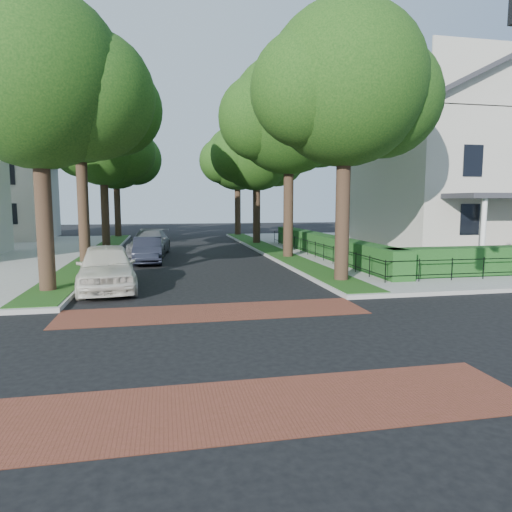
{
  "coord_description": "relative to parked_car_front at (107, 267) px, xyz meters",
  "views": [
    {
      "loc": [
        -1.43,
        -10.02,
        3.25
      ],
      "look_at": [
        1.33,
        3.61,
        1.6
      ],
      "focal_mm": 32.0,
      "sensor_mm": 36.0,
      "label": 1
    }
  ],
  "objects": [
    {
      "name": "house_victorian",
      "position": [
        21.05,
        8.47,
        5.16
      ],
      "size": [
        13.0,
        13.05,
        12.48
      ],
      "color": "beige",
      "rests_on": "sidewalk_ne"
    },
    {
      "name": "parked_car_rear",
      "position": [
        1.25,
        11.22,
        -0.09
      ],
      "size": [
        2.71,
        5.5,
        1.54
      ],
      "primitive_type": "imported",
      "rotation": [
        0.0,
        0.0,
        -0.11
      ],
      "color": "slate",
      "rests_on": "ground"
    },
    {
      "name": "parked_car_front",
      "position": [
        0.0,
        0.0,
        0.0
      ],
      "size": [
        2.57,
        5.24,
        1.72
      ],
      "primitive_type": "imported",
      "rotation": [
        0.0,
        0.0,
        0.11
      ],
      "color": "silver",
      "rests_on": "ground"
    },
    {
      "name": "tree_right_mid",
      "position": [
        9.16,
        7.81,
        7.13
      ],
      "size": [
        8.25,
        7.09,
        11.22
      ],
      "color": "black",
      "rests_on": "sidewalk_ne"
    },
    {
      "name": "tree_left_back",
      "position": [
        -1.85,
        25.79,
        6.55
      ],
      "size": [
        7.75,
        6.66,
        10.44
      ],
      "color": "black",
      "rests_on": "sidewalk_nw"
    },
    {
      "name": "sidewalk_ne",
      "position": [
        23.05,
        11.56,
        -0.79
      ],
      "size": [
        30.0,
        30.0,
        0.15
      ],
      "primitive_type": "cube",
      "color": "gray",
      "rests_on": "ground"
    },
    {
      "name": "hedge_main_road",
      "position": [
        11.25,
        7.56,
        -0.11
      ],
      "size": [
        1.0,
        18.0,
        1.2
      ],
      "primitive_type": "cube",
      "color": "#183E15",
      "rests_on": "sidewalk_ne"
    },
    {
      "name": "tree_right_back",
      "position": [
        9.15,
        25.79,
        6.41
      ],
      "size": [
        7.5,
        6.45,
        10.2
      ],
      "color": "black",
      "rests_on": "sidewalk_ne"
    },
    {
      "name": "tree_left_mid",
      "position": [
        -1.85,
        7.8,
        7.48
      ],
      "size": [
        8.0,
        6.88,
        11.48
      ],
      "color": "black",
      "rests_on": "sidewalk_nw"
    },
    {
      "name": "tree_left_near",
      "position": [
        -1.85,
        -0.21,
        6.41
      ],
      "size": [
        7.5,
        6.45,
        10.2
      ],
      "color": "black",
      "rests_on": "sidewalk_nw"
    },
    {
      "name": "tree_left_far",
      "position": [
        -1.86,
        16.77,
        6.26
      ],
      "size": [
        7.0,
        6.02,
        9.86
      ],
      "color": "black",
      "rests_on": "sidewalk_nw"
    },
    {
      "name": "parked_car_middle",
      "position": [
        1.25,
        7.42,
        -0.17
      ],
      "size": [
        1.51,
        4.22,
        1.38
      ],
      "primitive_type": "imported",
      "rotation": [
        0.0,
        0.0,
        0.01
      ],
      "color": "black",
      "rests_on": "ground"
    },
    {
      "name": "grass_strip_nw",
      "position": [
        -1.85,
        11.66,
        -0.7
      ],
      "size": [
        1.6,
        29.8,
        0.02
      ],
      "primitive_type": "cube",
      "color": "#204213",
      "rests_on": "sidewalk_nw"
    },
    {
      "name": "fence_main_road",
      "position": [
        10.45,
        7.56,
        -0.26
      ],
      "size": [
        0.06,
        18.0,
        0.9
      ],
      "primitive_type": null,
      "color": "black",
      "rests_on": "sidewalk_ne"
    },
    {
      "name": "grass_strip_ne",
      "position": [
        8.95,
        11.66,
        -0.7
      ],
      "size": [
        1.6,
        29.8,
        0.02
      ],
      "primitive_type": "cube",
      "color": "#204213",
      "rests_on": "sidewalk_ne"
    },
    {
      "name": "ground",
      "position": [
        3.55,
        -7.44,
        -0.86
      ],
      "size": [
        120.0,
        120.0,
        0.0
      ],
      "primitive_type": "plane",
      "color": "black",
      "rests_on": "ground"
    },
    {
      "name": "crosswalk_far",
      "position": [
        3.55,
        -4.24,
        -0.86
      ],
      "size": [
        9.0,
        2.2,
        0.01
      ],
      "primitive_type": "cube",
      "color": "brown",
      "rests_on": "ground"
    },
    {
      "name": "tree_right_far",
      "position": [
        9.14,
        16.78,
        6.05
      ],
      "size": [
        7.25,
        6.23,
        9.74
      ],
      "color": "black",
      "rests_on": "sidewalk_ne"
    },
    {
      "name": "tree_right_near",
      "position": [
        9.15,
        -0.21,
        6.77
      ],
      "size": [
        7.75,
        6.67,
        10.66
      ],
      "color": "black",
      "rests_on": "sidewalk_ne"
    },
    {
      "name": "crosswalk_near",
      "position": [
        3.55,
        -10.64,
        -0.86
      ],
      "size": [
        9.0,
        2.2,
        0.01
      ],
      "primitive_type": "cube",
      "color": "brown",
      "rests_on": "ground"
    }
  ]
}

